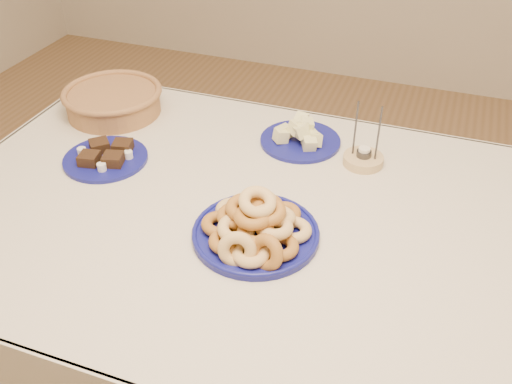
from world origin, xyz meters
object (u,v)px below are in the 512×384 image
melon_plate (301,136)px  candle_holder (363,158)px  wicker_basket (113,100)px  donut_platter (256,226)px  brownie_plate (106,157)px  dining_table (263,245)px

melon_plate → candle_holder: bearing=-13.4°
wicker_basket → candle_holder: bearing=-1.7°
donut_platter → brownie_plate: donut_platter is taller
melon_plate → dining_table: bearing=-89.1°
melon_plate → brownie_plate: melon_plate is taller
donut_platter → wicker_basket: bearing=146.3°
brownie_plate → candle_holder: bearing=18.7°
donut_platter → wicker_basket: donut_platter is taller
donut_platter → brownie_plate: (-0.51, 0.17, -0.02)m
melon_plate → wicker_basket: 0.62m
dining_table → wicker_basket: (-0.63, 0.33, 0.15)m
brownie_plate → wicker_basket: bearing=116.5°
melon_plate → wicker_basket: same height
donut_platter → candle_holder: size_ratio=1.74×
dining_table → wicker_basket: size_ratio=4.08×
donut_platter → candle_holder: 0.44m
melon_plate → wicker_basket: size_ratio=0.72×
dining_table → wicker_basket: bearing=152.0°
melon_plate → wicker_basket: (-0.62, -0.02, 0.02)m
brownie_plate → candle_holder: (0.69, 0.23, 0.00)m
brownie_plate → dining_table: bearing=-8.6°
donut_platter → wicker_basket: 0.77m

